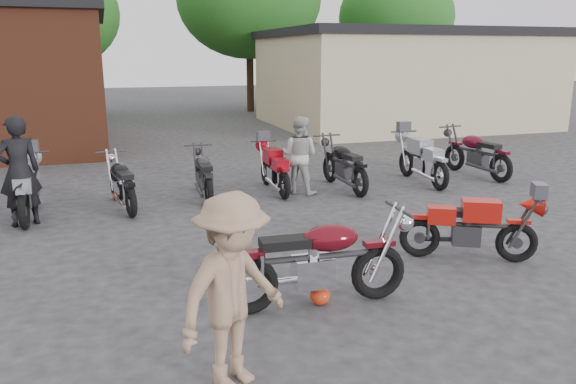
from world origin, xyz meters
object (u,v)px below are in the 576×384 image
object	(u,v)px
person_dark	(19,171)
row_bike_2	(121,180)
row_bike_3	(204,172)
row_bike_7	(476,151)
person_light	(299,155)
vintage_motorcycle	(320,255)
helmet	(320,295)
sportbike	(472,224)
row_bike_5	(344,162)
person_tan	(233,292)
row_bike_1	(28,186)
row_bike_6	(422,157)
row_bike_4	(274,166)

from	to	relation	value
person_dark	row_bike_2	xyz separation A→B (m)	(1.65, 0.60, -0.40)
row_bike_3	row_bike_7	xyz separation A→B (m)	(6.53, 0.06, 0.07)
person_dark	row_bike_3	world-z (taller)	person_dark
person_light	row_bike_7	distance (m)	4.58
vintage_motorcycle	helmet	bearing A→B (deg)	55.81
person_light	row_bike_2	world-z (taller)	person_light
sportbike	row_bike_2	size ratio (longest dim) A/B	0.98
row_bike_3	row_bike_5	distance (m)	3.00
person_tan	row_bike_7	world-z (taller)	person_tan
vintage_motorcycle	person_light	world-z (taller)	person_light
row_bike_1	row_bike_2	bearing A→B (deg)	-86.08
vintage_motorcycle	person_light	xyz separation A→B (m)	(1.57, 5.21, 0.19)
sportbike	helmet	bearing A→B (deg)	-136.95
vintage_motorcycle	row_bike_5	bearing A→B (deg)	66.67
row_bike_3	row_bike_7	world-z (taller)	row_bike_7
person_tan	row_bike_5	bearing A→B (deg)	28.97
sportbike	row_bike_6	distance (m)	4.92
person_tan	row_bike_4	world-z (taller)	person_tan
row_bike_4	helmet	bearing A→B (deg)	169.31
vintage_motorcycle	person_light	size ratio (longest dim) A/B	1.33
person_light	person_tan	distance (m)	7.07
person_light	row_bike_5	xyz separation A→B (m)	(1.03, 0.05, -0.22)
row_bike_3	row_bike_5	xyz separation A→B (m)	(3.00, -0.19, 0.05)
person_light	row_bike_7	bearing A→B (deg)	-136.35
row_bike_1	row_bike_4	size ratio (longest dim) A/B	1.07
sportbike	row_bike_1	xyz separation A→B (m)	(-6.20, 4.27, 0.05)
person_dark	row_bike_5	bearing A→B (deg)	168.27
sportbike	person_dark	world-z (taller)	person_dark
sportbike	row_bike_6	world-z (taller)	row_bike_6
person_tan	row_bike_6	distance (m)	8.74
row_bike_1	row_bike_3	xyz separation A→B (m)	(3.22, 0.44, -0.04)
row_bike_4	row_bike_7	world-z (taller)	row_bike_7
sportbike	helmet	distance (m)	2.69
row_bike_5	row_bike_7	distance (m)	3.55
row_bike_1	row_bike_7	distance (m)	9.76
person_tan	row_bike_1	world-z (taller)	person_tan
row_bike_5	person_tan	bearing A→B (deg)	147.34
row_bike_1	row_bike_3	world-z (taller)	row_bike_1
helmet	person_light	world-z (taller)	person_light
sportbike	row_bike_4	bearing A→B (deg)	134.70
helmet	row_bike_4	world-z (taller)	row_bike_4
helmet	person_dark	distance (m)	5.87
row_bike_2	sportbike	bearing A→B (deg)	-143.42
person_light	row_bike_2	size ratio (longest dim) A/B	0.86
person_dark	person_light	xyz separation A→B (m)	(5.23, 0.68, -0.13)
row_bike_1	row_bike_3	size ratio (longest dim) A/B	1.08
helmet	row_bike_1	size ratio (longest dim) A/B	0.12
person_light	person_tan	bearing A→B (deg)	106.00
helmet	row_bike_5	world-z (taller)	row_bike_5
person_dark	row_bike_1	distance (m)	0.61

